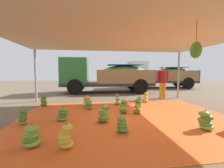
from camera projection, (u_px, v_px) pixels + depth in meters
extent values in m
plane|color=brown|center=(113.00, 100.00, 7.82)|extent=(40.00, 40.00, 0.00)
cube|color=#E05B23|center=(127.00, 118.00, 4.86)|extent=(6.76, 5.18, 0.01)
cylinder|color=#9EA0A5|center=(36.00, 75.00, 7.46)|extent=(0.10, 0.10, 2.58)
cylinder|color=#9EA0A5|center=(178.00, 75.00, 8.57)|extent=(0.10, 0.10, 2.58)
cube|color=beige|center=(128.00, 34.00, 4.66)|extent=(8.00, 7.00, 0.06)
cylinder|color=#4C422D|center=(197.00, 30.00, 3.27)|extent=(0.01, 0.01, 0.44)
ellipsoid|color=#518428|center=(196.00, 50.00, 3.31)|extent=(0.24, 0.24, 0.36)
ellipsoid|color=#60932D|center=(117.00, 103.00, 6.75)|extent=(0.27, 0.27, 0.14)
ellipsoid|color=#60932D|center=(118.00, 99.00, 6.71)|extent=(0.23, 0.23, 0.14)
ellipsoid|color=#518428|center=(117.00, 96.00, 6.71)|extent=(0.21, 0.21, 0.14)
cylinder|color=olive|center=(117.00, 94.00, 6.72)|extent=(0.04, 0.04, 0.12)
ellipsoid|color=gold|center=(67.00, 144.00, 2.91)|extent=(0.29, 0.29, 0.14)
ellipsoid|color=gold|center=(65.00, 141.00, 2.88)|extent=(0.32, 0.32, 0.14)
ellipsoid|color=gold|center=(64.00, 137.00, 2.88)|extent=(0.33, 0.33, 0.14)
ellipsoid|color=gold|center=(66.00, 132.00, 2.90)|extent=(0.29, 0.29, 0.14)
ellipsoid|color=gold|center=(67.00, 128.00, 2.90)|extent=(0.28, 0.28, 0.14)
cylinder|color=olive|center=(66.00, 125.00, 2.88)|extent=(0.04, 0.04, 0.12)
ellipsoid|color=#518428|center=(123.00, 129.00, 3.67)|extent=(0.38, 0.38, 0.15)
ellipsoid|color=#518428|center=(122.00, 125.00, 3.69)|extent=(0.30, 0.30, 0.15)
ellipsoid|color=#6B9E38|center=(122.00, 121.00, 3.69)|extent=(0.33, 0.33, 0.15)
ellipsoid|color=#60932D|center=(121.00, 118.00, 3.64)|extent=(0.29, 0.29, 0.15)
cylinder|color=olive|center=(121.00, 116.00, 3.65)|extent=(0.04, 0.04, 0.12)
ellipsoid|color=gold|center=(86.00, 104.00, 6.44)|extent=(0.30, 0.30, 0.17)
ellipsoid|color=gold|center=(87.00, 102.00, 6.43)|extent=(0.33, 0.33, 0.17)
ellipsoid|color=#996628|center=(87.00, 100.00, 6.45)|extent=(0.36, 0.36, 0.17)
ellipsoid|color=gold|center=(87.00, 98.00, 6.40)|extent=(0.29, 0.29, 0.17)
cylinder|color=olive|center=(86.00, 96.00, 6.41)|extent=(0.04, 0.04, 0.12)
ellipsoid|color=gold|center=(146.00, 100.00, 7.30)|extent=(0.31, 0.31, 0.17)
ellipsoid|color=gold|center=(146.00, 97.00, 7.30)|extent=(0.29, 0.29, 0.17)
ellipsoid|color=gold|center=(146.00, 94.00, 7.31)|extent=(0.21, 0.21, 0.17)
cylinder|color=olive|center=(146.00, 93.00, 7.29)|extent=(0.04, 0.04, 0.12)
ellipsoid|color=#518428|center=(103.00, 119.00, 4.41)|extent=(0.33, 0.33, 0.18)
ellipsoid|color=#75A83D|center=(105.00, 116.00, 4.38)|extent=(0.37, 0.37, 0.18)
ellipsoid|color=#60932D|center=(103.00, 114.00, 4.36)|extent=(0.35, 0.35, 0.18)
ellipsoid|color=#75A83D|center=(103.00, 110.00, 4.38)|extent=(0.36, 0.36, 0.18)
ellipsoid|color=#60932D|center=(105.00, 107.00, 4.37)|extent=(0.32, 0.32, 0.18)
cylinder|color=olive|center=(104.00, 105.00, 4.36)|extent=(0.04, 0.04, 0.12)
ellipsoid|color=#6B9E38|center=(89.00, 107.00, 5.91)|extent=(0.30, 0.30, 0.16)
ellipsoid|color=#477523|center=(89.00, 105.00, 5.88)|extent=(0.30, 0.30, 0.16)
ellipsoid|color=#518428|center=(89.00, 103.00, 5.84)|extent=(0.32, 0.32, 0.16)
ellipsoid|color=#6B9E38|center=(89.00, 101.00, 5.86)|extent=(0.29, 0.29, 0.16)
cylinder|color=olive|center=(89.00, 100.00, 5.86)|extent=(0.04, 0.04, 0.12)
ellipsoid|color=#477523|center=(137.00, 111.00, 5.28)|extent=(0.33, 0.33, 0.16)
ellipsoid|color=#6B9E38|center=(138.00, 106.00, 5.25)|extent=(0.28, 0.28, 0.16)
ellipsoid|color=#477523|center=(138.00, 101.00, 5.26)|extent=(0.29, 0.29, 0.16)
cylinder|color=olive|center=(137.00, 99.00, 5.24)|extent=(0.04, 0.04, 0.12)
ellipsoid|color=#477523|center=(138.00, 105.00, 6.35)|extent=(0.24, 0.24, 0.14)
ellipsoid|color=#518428|center=(139.00, 104.00, 6.32)|extent=(0.31, 0.31, 0.14)
ellipsoid|color=#75A83D|center=(139.00, 102.00, 6.33)|extent=(0.26, 0.26, 0.14)
ellipsoid|color=#6B9E38|center=(139.00, 100.00, 6.35)|extent=(0.22, 0.22, 0.14)
ellipsoid|color=#518428|center=(139.00, 99.00, 6.30)|extent=(0.26, 0.26, 0.14)
cylinder|color=olive|center=(139.00, 97.00, 6.31)|extent=(0.04, 0.04, 0.12)
ellipsoid|color=#75A83D|center=(33.00, 142.00, 2.96)|extent=(0.42, 0.42, 0.16)
ellipsoid|color=#477523|center=(30.00, 139.00, 2.95)|extent=(0.42, 0.42, 0.16)
ellipsoid|color=#60932D|center=(32.00, 135.00, 2.97)|extent=(0.37, 0.37, 0.16)
ellipsoid|color=#75A83D|center=(32.00, 132.00, 2.97)|extent=(0.39, 0.39, 0.16)
ellipsoid|color=#75A83D|center=(32.00, 129.00, 2.94)|extent=(0.37, 0.37, 0.16)
cylinder|color=olive|center=(32.00, 126.00, 2.95)|extent=(0.04, 0.04, 0.12)
ellipsoid|color=#477523|center=(123.00, 111.00, 5.33)|extent=(0.37, 0.37, 0.18)
ellipsoid|color=#75A83D|center=(122.00, 108.00, 5.28)|extent=(0.29, 0.29, 0.18)
ellipsoid|color=#60932D|center=(123.00, 105.00, 5.30)|extent=(0.30, 0.30, 0.18)
ellipsoid|color=#477523|center=(124.00, 102.00, 5.28)|extent=(0.28, 0.28, 0.18)
cylinder|color=olive|center=(123.00, 101.00, 5.29)|extent=(0.04, 0.04, 0.12)
ellipsoid|color=#6B9E38|center=(62.00, 118.00, 4.55)|extent=(0.40, 0.40, 0.12)
ellipsoid|color=#518428|center=(62.00, 116.00, 4.55)|extent=(0.41, 0.41, 0.12)
ellipsoid|color=#477523|center=(63.00, 113.00, 4.55)|extent=(0.36, 0.36, 0.12)
ellipsoid|color=#60932D|center=(63.00, 110.00, 4.57)|extent=(0.36, 0.36, 0.12)
cylinder|color=olive|center=(63.00, 108.00, 4.56)|extent=(0.04, 0.04, 0.12)
ellipsoid|color=#75A83D|center=(22.00, 122.00, 4.18)|extent=(0.23, 0.23, 0.18)
ellipsoid|color=#477523|center=(23.00, 119.00, 4.15)|extent=(0.29, 0.29, 0.18)
ellipsoid|color=#477523|center=(23.00, 116.00, 4.17)|extent=(0.24, 0.24, 0.18)
ellipsoid|color=#477523|center=(24.00, 113.00, 4.19)|extent=(0.27, 0.27, 0.18)
ellipsoid|color=#518428|center=(23.00, 111.00, 4.15)|extent=(0.20, 0.20, 0.18)
cylinder|color=olive|center=(22.00, 109.00, 4.15)|extent=(0.04, 0.04, 0.12)
ellipsoid|color=#75A83D|center=(206.00, 127.00, 3.83)|extent=(0.46, 0.46, 0.15)
ellipsoid|color=#518428|center=(205.00, 123.00, 3.83)|extent=(0.43, 0.43, 0.15)
ellipsoid|color=#518428|center=(204.00, 120.00, 3.84)|extent=(0.42, 0.42, 0.15)
ellipsoid|color=#477523|center=(207.00, 117.00, 3.81)|extent=(0.39, 0.39, 0.15)
ellipsoid|color=#60932D|center=(204.00, 114.00, 3.83)|extent=(0.34, 0.34, 0.15)
cylinder|color=olive|center=(206.00, 111.00, 3.82)|extent=(0.04, 0.04, 0.12)
ellipsoid|color=#477523|center=(44.00, 105.00, 6.47)|extent=(0.33, 0.33, 0.13)
ellipsoid|color=#60932D|center=(44.00, 103.00, 6.46)|extent=(0.31, 0.31, 0.13)
ellipsoid|color=#60932D|center=(43.00, 101.00, 6.43)|extent=(0.34, 0.34, 0.13)
ellipsoid|color=#477523|center=(44.00, 99.00, 6.43)|extent=(0.24, 0.24, 0.13)
ellipsoid|color=#518428|center=(44.00, 97.00, 6.43)|extent=(0.31, 0.31, 0.13)
cylinder|color=olive|center=(43.00, 96.00, 6.42)|extent=(0.04, 0.04, 0.12)
cube|color=#2D2D2D|center=(107.00, 84.00, 10.95)|extent=(6.43, 2.52, 0.20)
cube|color=#2D6B33|center=(75.00, 71.00, 10.66)|extent=(1.87, 2.11, 1.70)
cube|color=#232D38|center=(62.00, 66.00, 10.55)|extent=(0.11, 1.76, 0.75)
cube|color=#99754C|center=(127.00, 77.00, 9.97)|extent=(3.92, 0.28, 0.90)
cube|color=#99754C|center=(122.00, 76.00, 12.07)|extent=(3.92, 0.28, 0.90)
cube|color=#99754C|center=(150.00, 76.00, 11.21)|extent=(0.19, 2.20, 0.90)
ellipsoid|color=#6B9E38|center=(124.00, 74.00, 11.01)|extent=(3.54, 2.02, 1.24)
cube|color=#19569E|center=(124.00, 65.00, 10.96)|extent=(2.43, 1.79, 0.04)
cylinder|color=black|center=(75.00, 87.00, 9.76)|extent=(1.01, 0.33, 1.00)
cylinder|color=black|center=(79.00, 84.00, 11.75)|extent=(1.01, 0.33, 1.00)
cylinder|color=black|center=(140.00, 86.00, 10.17)|extent=(1.01, 0.33, 1.00)
cylinder|color=black|center=(133.00, 84.00, 12.16)|extent=(1.01, 0.33, 1.00)
cube|color=#2D2D2D|center=(160.00, 81.00, 14.16)|extent=(6.37, 3.34, 0.20)
cube|color=silver|center=(137.00, 71.00, 14.15)|extent=(2.04, 2.40, 1.70)
cube|color=#232D38|center=(128.00, 67.00, 14.14)|extent=(0.34, 1.84, 0.75)
cube|color=olive|center=(178.00, 76.00, 12.97)|extent=(3.72, 0.72, 0.90)
cube|color=olive|center=(169.00, 75.00, 15.21)|extent=(3.72, 0.72, 0.90)
cube|color=olive|center=(193.00, 75.00, 14.04)|extent=(0.48, 2.31, 0.90)
ellipsoid|color=#6B9E38|center=(173.00, 74.00, 14.08)|extent=(3.60, 2.50, 1.16)
cube|color=#19569E|center=(173.00, 67.00, 14.03)|extent=(2.53, 2.13, 0.04)
cylinder|color=black|center=(140.00, 83.00, 13.16)|extent=(1.03, 0.45, 1.00)
cylinder|color=black|center=(136.00, 82.00, 15.29)|extent=(1.03, 0.45, 1.00)
cylinder|color=black|center=(188.00, 83.00, 13.06)|extent=(1.03, 0.45, 1.00)
cylinder|color=black|center=(178.00, 82.00, 15.18)|extent=(1.03, 0.45, 1.00)
cylinder|color=orange|center=(161.00, 91.00, 8.45)|extent=(0.16, 0.16, 0.87)
cylinder|color=orange|center=(164.00, 90.00, 8.48)|extent=(0.16, 0.16, 0.87)
cylinder|color=maroon|center=(163.00, 77.00, 8.40)|extent=(0.40, 0.40, 0.65)
cylinder|color=maroon|center=(158.00, 76.00, 8.36)|extent=(0.13, 0.13, 0.58)
cylinder|color=maroon|center=(167.00, 76.00, 8.44)|extent=(0.13, 0.13, 0.58)
sphere|color=tan|center=(163.00, 68.00, 8.37)|extent=(0.23, 0.23, 0.23)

